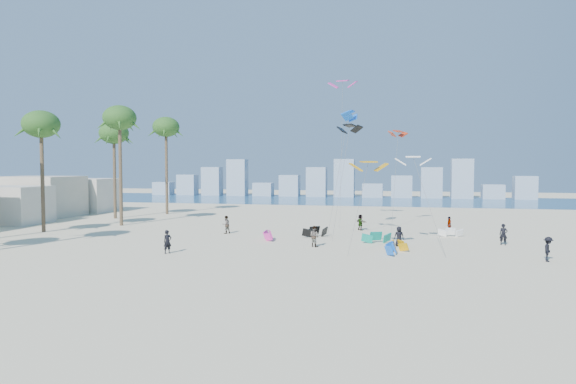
# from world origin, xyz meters

# --- Properties ---
(ground) EXTENTS (220.00, 220.00, 0.00)m
(ground) POSITION_xyz_m (0.00, 0.00, 0.00)
(ground) COLOR beige
(ground) RESTS_ON ground
(ocean) EXTENTS (220.00, 220.00, 0.00)m
(ocean) POSITION_xyz_m (0.00, 72.00, 0.01)
(ocean) COLOR navy
(ocean) RESTS_ON ground
(kitesurfer_near) EXTENTS (0.76, 0.81, 1.87)m
(kitesurfer_near) POSITION_xyz_m (-4.75, 6.67, 0.93)
(kitesurfer_near) COLOR black
(kitesurfer_near) RESTS_ON ground
(kitesurfer_mid) EXTENTS (1.11, 1.06, 1.80)m
(kitesurfer_mid) POSITION_xyz_m (6.09, 12.50, 0.90)
(kitesurfer_mid) COLOR gray
(kitesurfer_mid) RESTS_ON ground
(kitesurfers_far) EXTENTS (29.00, 16.59, 1.86)m
(kitesurfers_far) POSITION_xyz_m (13.11, 17.75, 0.89)
(kitesurfers_far) COLOR black
(kitesurfers_far) RESTS_ON ground
(grounded_kites) EXTENTS (18.93, 13.44, 0.91)m
(grounded_kites) POSITION_xyz_m (9.77, 15.80, 0.42)
(grounded_kites) COLOR #E733A9
(grounded_kites) RESTS_ON ground
(flying_kites) EXTENTS (28.15, 26.80, 17.75)m
(flying_kites) POSITION_xyz_m (12.53, 20.49, 11.03)
(flying_kites) COLOR orange
(flying_kites) RESTS_ON ground
(palm_row) EXTENTS (10.61, 44.80, 14.02)m
(palm_row) POSITION_xyz_m (-22.01, 16.14, 11.66)
(palm_row) COLOR brown
(palm_row) RESTS_ON ground
(distant_skyline) EXTENTS (85.00, 3.00, 8.40)m
(distant_skyline) POSITION_xyz_m (-1.19, 82.00, 3.09)
(distant_skyline) COLOR #9EADBF
(distant_skyline) RESTS_ON ground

